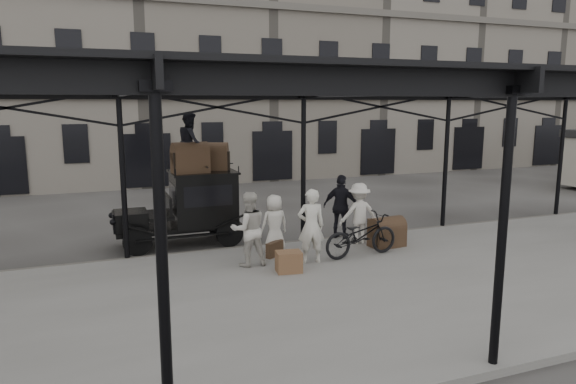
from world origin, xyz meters
name	(u,v)px	position (x,y,z in m)	size (l,w,h in m)	color
ground	(332,264)	(0.00, 0.00, 0.00)	(120.00, 120.00, 0.00)	#383533
platform	(371,287)	(0.00, -2.00, 0.07)	(28.00, 8.00, 0.15)	slate
canopy	(370,83)	(0.00, -1.72, 4.60)	(22.50, 9.00, 4.74)	black
building_frontage	(195,51)	(0.00, 18.00, 7.00)	(64.00, 8.00, 14.00)	slate
taxi	(193,204)	(-3.00, 3.30, 1.20)	(3.65, 1.55, 2.18)	black
porter_left	(311,226)	(-0.64, -0.08, 1.10)	(0.70, 0.46, 1.91)	silver
porter_midleft	(249,229)	(-2.19, 0.25, 1.08)	(0.91, 0.71, 1.87)	beige
porter_centre	(274,224)	(-1.22, 1.08, 0.95)	(0.78, 0.51, 1.60)	beige
porter_official	(341,207)	(1.15, 1.80, 1.11)	(1.12, 0.47, 1.92)	black
porter_right	(359,213)	(1.36, 1.10, 1.03)	(1.14, 0.65, 1.76)	silver
bicycle	(361,235)	(0.82, -0.04, 0.72)	(0.75, 2.16, 1.14)	black
porter_roof	(190,142)	(-3.03, 3.20, 3.05)	(0.84, 0.66, 1.74)	black
steamer_trunk_roof_near	(190,160)	(-3.08, 3.05, 2.55)	(1.00, 0.61, 0.74)	#442E1F
steamer_trunk_roof_far	(213,158)	(-2.33, 3.50, 2.52)	(0.93, 0.57, 0.68)	#442E1F
steamer_trunk_platform	(387,234)	(1.96, 0.53, 0.50)	(0.97, 0.59, 0.71)	#442E1F
wicker_hamper	(289,262)	(-1.43, -0.57, 0.40)	(0.60, 0.45, 0.50)	brown
suitcase_upright	(373,228)	(2.24, 1.80, 0.38)	(0.15, 0.60, 0.45)	#442E1F
suitcase_flat	(275,249)	(-1.33, 0.75, 0.35)	(0.60, 0.15, 0.40)	#442E1F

